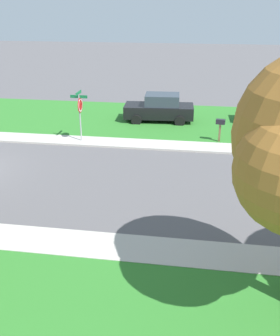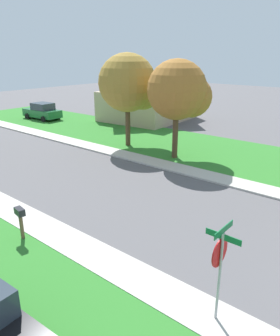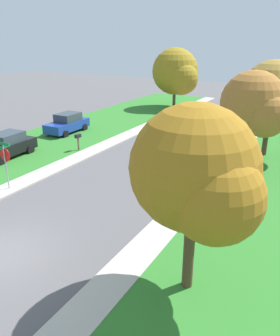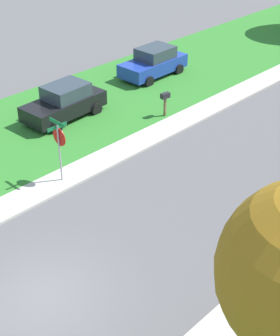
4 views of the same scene
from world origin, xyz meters
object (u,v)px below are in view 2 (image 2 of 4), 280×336
at_px(tree_sidewalk_far, 181,92).
at_px(stop_sign_far_corner, 220,259).
at_px(car_green_kerbside_mid, 42,111).
at_px(house_right_setback, 148,97).
at_px(tree_corner_large, 131,85).
at_px(mailbox, 20,216).

bearing_deg(tree_sidewalk_far, stop_sign_far_corner, -142.77).
relative_size(car_green_kerbside_mid, house_right_setback, 0.46).
distance_m(car_green_kerbside_mid, tree_sidewalk_far, 18.74).
bearing_deg(car_green_kerbside_mid, tree_sidewalk_far, -96.75).
relative_size(car_green_kerbside_mid, tree_corner_large, 0.66).
xyz_separation_m(stop_sign_far_corner, tree_sidewalk_far, (11.22, 8.53, 2.44)).
distance_m(tree_corner_large, house_right_setback, 10.72).
distance_m(stop_sign_far_corner, tree_sidewalk_far, 14.30).
distance_m(stop_sign_far_corner, house_right_setback, 27.61).
bearing_deg(tree_sidewalk_far, mailbox, -174.52).
xyz_separation_m(tree_corner_large, house_right_setback, (8.94, 5.54, -2.11)).
bearing_deg(tree_corner_large, house_right_setback, 31.79).
relative_size(tree_sidewalk_far, tree_corner_large, 0.95).
distance_m(stop_sign_far_corner, mailbox, 7.47).
bearing_deg(tree_corner_large, car_green_kerbside_mid, 82.63).
bearing_deg(stop_sign_far_corner, car_green_kerbside_mid, 63.48).
height_order(car_green_kerbside_mid, tree_corner_large, tree_corner_large).
distance_m(tree_sidewalk_far, tree_corner_large, 4.42).
xyz_separation_m(stop_sign_far_corner, tree_corner_large, (11.59, 12.93, 2.60)).
distance_m(tree_sidewalk_far, house_right_setback, 13.76).
xyz_separation_m(car_green_kerbside_mid, tree_corner_large, (-1.80, -13.89, 3.61)).
bearing_deg(stop_sign_far_corner, tree_corner_large, 48.13).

